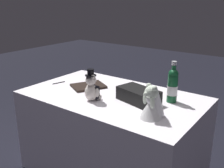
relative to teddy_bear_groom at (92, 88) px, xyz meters
name	(u,v)px	position (x,y,z in m)	size (l,w,h in m)	color
reception_table	(112,136)	(-0.06, -0.19, -0.50)	(1.55, 0.92, 0.80)	white
teddy_bear_groom	(92,88)	(0.00, 0.00, 0.00)	(0.15, 0.14, 0.27)	silver
teddy_bear_bride	(153,103)	(-0.56, 0.00, 0.00)	(0.18, 0.21, 0.25)	white
champagne_bottle	(173,85)	(-0.54, -0.36, 0.04)	(0.08, 0.08, 0.34)	#14502A
signing_pen	(58,83)	(0.56, -0.14, -0.10)	(0.04, 0.14, 0.01)	black
gift_case_black	(138,95)	(-0.33, -0.19, -0.05)	(0.38, 0.27, 0.11)	black
guestbook	(88,86)	(0.24, -0.23, -0.09)	(0.23, 0.30, 0.02)	black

